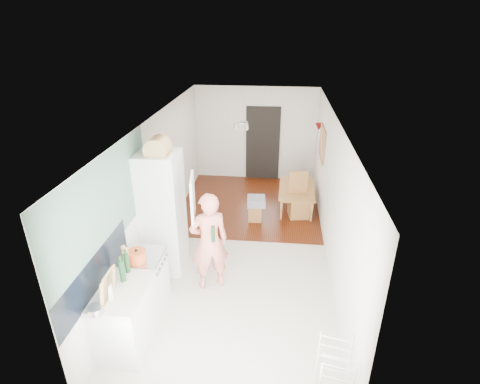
% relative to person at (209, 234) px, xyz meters
% --- Properties ---
extents(room_shell, '(3.20, 7.00, 2.50)m').
position_rel_person_xyz_m(room_shell, '(0.40, 1.22, 0.25)').
color(room_shell, white).
rests_on(room_shell, ground).
extents(floor, '(3.20, 7.00, 0.01)m').
position_rel_person_xyz_m(floor, '(0.40, 1.22, -1.00)').
color(floor, beige).
rests_on(floor, ground).
extents(wood_floor_overlay, '(3.20, 3.30, 0.01)m').
position_rel_person_xyz_m(wood_floor_overlay, '(0.40, 3.07, -0.99)').
color(wood_floor_overlay, '#4E2009').
rests_on(wood_floor_overlay, room_shell).
extents(sage_wall_panel, '(0.02, 3.00, 1.30)m').
position_rel_person_xyz_m(sage_wall_panel, '(-1.19, -0.78, 0.85)').
color(sage_wall_panel, slate).
rests_on(sage_wall_panel, room_shell).
extents(tile_splashback, '(0.02, 1.90, 0.50)m').
position_rel_person_xyz_m(tile_splashback, '(-1.18, -1.33, 0.15)').
color(tile_splashback, black).
rests_on(tile_splashback, room_shell).
extents(doorway_recess, '(0.90, 0.04, 2.00)m').
position_rel_person_xyz_m(doorway_recess, '(0.60, 4.70, 0.00)').
color(doorway_recess, black).
rests_on(doorway_recess, room_shell).
extents(base_cabinet, '(0.60, 0.90, 0.86)m').
position_rel_person_xyz_m(base_cabinet, '(-0.90, -1.33, -0.57)').
color(base_cabinet, white).
rests_on(base_cabinet, room_shell).
extents(worktop, '(0.62, 0.92, 0.06)m').
position_rel_person_xyz_m(worktop, '(-0.90, -1.33, -0.11)').
color(worktop, white).
rests_on(worktop, room_shell).
extents(range_cooker, '(0.60, 0.60, 0.88)m').
position_rel_person_xyz_m(range_cooker, '(-0.90, -0.58, -0.56)').
color(range_cooker, white).
rests_on(range_cooker, room_shell).
extents(cooker_top, '(0.60, 0.60, 0.04)m').
position_rel_person_xyz_m(cooker_top, '(-0.90, -0.58, -0.10)').
color(cooker_top, '#B4B4B6').
rests_on(cooker_top, room_shell).
extents(fridge_housing, '(0.66, 0.66, 2.15)m').
position_rel_person_xyz_m(fridge_housing, '(-0.87, 0.44, 0.08)').
color(fridge_housing, white).
rests_on(fridge_housing, room_shell).
extents(fridge_door, '(0.14, 0.56, 0.70)m').
position_rel_person_xyz_m(fridge_door, '(-0.26, 0.14, 0.55)').
color(fridge_door, white).
rests_on(fridge_door, room_shell).
extents(fridge_interior, '(0.02, 0.52, 0.66)m').
position_rel_person_xyz_m(fridge_interior, '(-0.56, 0.44, 0.55)').
color(fridge_interior, white).
rests_on(fridge_interior, room_shell).
extents(pinboard, '(0.03, 0.90, 0.70)m').
position_rel_person_xyz_m(pinboard, '(1.98, 3.12, 0.55)').
color(pinboard, tan).
rests_on(pinboard, room_shell).
extents(pinboard_frame, '(0.00, 0.94, 0.74)m').
position_rel_person_xyz_m(pinboard_frame, '(1.97, 3.12, 0.55)').
color(pinboard_frame, '#AE7039').
rests_on(pinboard_frame, room_shell).
extents(wall_sconce, '(0.18, 0.18, 0.16)m').
position_rel_person_xyz_m(wall_sconce, '(1.94, 3.77, 0.75)').
color(wall_sconce, '#700909').
rests_on(wall_sconce, room_shell).
extents(person, '(0.86, 0.72, 2.00)m').
position_rel_person_xyz_m(person, '(0.00, 0.00, 0.00)').
color(person, '#EA826D').
rests_on(person, floor).
extents(dining_table, '(0.71, 1.23, 0.43)m').
position_rel_person_xyz_m(dining_table, '(1.51, 3.00, -0.78)').
color(dining_table, '#AE7039').
rests_on(dining_table, floor).
extents(dining_chair, '(0.49, 0.49, 1.00)m').
position_rel_person_xyz_m(dining_chair, '(1.53, 2.57, -0.50)').
color(dining_chair, '#AE7039').
rests_on(dining_chair, floor).
extents(stool, '(0.30, 0.30, 0.37)m').
position_rel_person_xyz_m(stool, '(0.58, 2.29, -0.81)').
color(stool, '#AE7039').
rests_on(stool, floor).
extents(grey_drape, '(0.41, 0.41, 0.17)m').
position_rel_person_xyz_m(grey_drape, '(0.60, 2.30, -0.54)').
color(grey_drape, gray).
rests_on(grey_drape, stool).
extents(drying_rack, '(0.44, 0.42, 0.74)m').
position_rel_person_xyz_m(drying_rack, '(1.78, -1.81, -0.63)').
color(drying_rack, white).
rests_on(drying_rack, floor).
extents(bread_bin, '(0.41, 0.39, 0.20)m').
position_rel_person_xyz_m(bread_bin, '(-0.82, 0.36, 1.25)').
color(bread_bin, tan).
rests_on(bread_bin, fridge_housing).
extents(red_casserole, '(0.27, 0.27, 0.16)m').
position_rel_person_xyz_m(red_casserole, '(-0.91, -0.70, 0.00)').
color(red_casserole, '#D84F24').
rests_on(red_casserole, cooker_top).
extents(steel_pan, '(0.20, 0.20, 0.09)m').
position_rel_person_xyz_m(steel_pan, '(-1.02, -1.76, -0.03)').
color(steel_pan, '#B4B4B6').
rests_on(steel_pan, worktop).
extents(held_bottle, '(0.06, 0.06, 0.27)m').
position_rel_person_xyz_m(held_bottle, '(0.09, -0.12, 0.07)').
color(held_bottle, '#153D1D').
rests_on(held_bottle, person).
extents(bottle_a, '(0.09, 0.09, 0.31)m').
position_rel_person_xyz_m(bottle_a, '(-0.93, -1.16, 0.08)').
color(bottle_a, '#153D1D').
rests_on(bottle_a, worktop).
extents(bottle_b, '(0.08, 0.08, 0.29)m').
position_rel_person_xyz_m(bottle_b, '(-0.94, -0.97, 0.07)').
color(bottle_b, '#153D1D').
rests_on(bottle_b, worktop).
extents(bottle_c, '(0.10, 0.10, 0.20)m').
position_rel_person_xyz_m(bottle_c, '(-0.96, -1.50, 0.02)').
color(bottle_c, silver).
rests_on(bottle_c, worktop).
extents(pepper_mill_front, '(0.07, 0.07, 0.22)m').
position_rel_person_xyz_m(pepper_mill_front, '(-1.00, -0.80, 0.03)').
color(pepper_mill_front, tan).
rests_on(pepper_mill_front, worktop).
extents(pepper_mill_back, '(0.07, 0.07, 0.24)m').
position_rel_person_xyz_m(pepper_mill_back, '(-1.04, -0.80, 0.04)').
color(pepper_mill_back, tan).
rests_on(pepper_mill_back, worktop).
extents(chopping_boards, '(0.14, 0.30, 0.41)m').
position_rel_person_xyz_m(chopping_boards, '(-0.95, -1.54, 0.13)').
color(chopping_boards, tan).
rests_on(chopping_boards, worktop).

